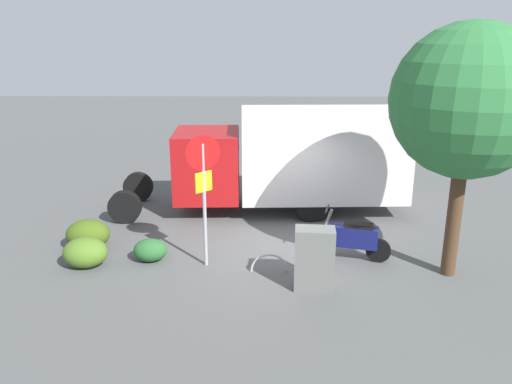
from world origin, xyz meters
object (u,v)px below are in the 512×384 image
at_px(street_tree, 468,102).
at_px(utility_cabinet, 314,259).
at_px(bike_rack_hoop, 269,271).
at_px(motorcycle, 353,238).
at_px(box_truck_near, 290,156).
at_px(stop_sign, 204,181).

relative_size(street_tree, utility_cabinet, 4.05).
xyz_separation_m(street_tree, bike_rack_hoop, (3.87, -0.04, -3.71)).
height_order(utility_cabinet, bike_rack_hoop, utility_cabinet).
bearing_deg(bike_rack_hoop, utility_cabinet, 140.60).
xyz_separation_m(motorcycle, street_tree, (-1.96, 0.73, 3.19)).
relative_size(box_truck_near, street_tree, 1.59).
distance_m(box_truck_near, motorcycle, 3.80).
relative_size(box_truck_near, utility_cabinet, 6.43).
distance_m(box_truck_near, street_tree, 5.66).
relative_size(street_tree, bike_rack_hoop, 6.20).
height_order(motorcycle, street_tree, street_tree).
bearing_deg(motorcycle, stop_sign, 20.97).
relative_size(motorcycle, bike_rack_hoop, 2.09).
bearing_deg(motorcycle, utility_cabinet, 68.89).
bearing_deg(stop_sign, motorcycle, -173.67).
distance_m(motorcycle, utility_cabinet, 1.75).
xyz_separation_m(box_truck_near, stop_sign, (2.05, 3.78, 0.36)).
bearing_deg(utility_cabinet, street_tree, -167.00).
bearing_deg(box_truck_near, motorcycle, 108.38).
bearing_deg(motorcycle, bike_rack_hoop, 34.32).
bearing_deg(motorcycle, box_truck_near, -54.74).
xyz_separation_m(street_tree, utility_cabinet, (2.98, 0.69, -3.06)).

